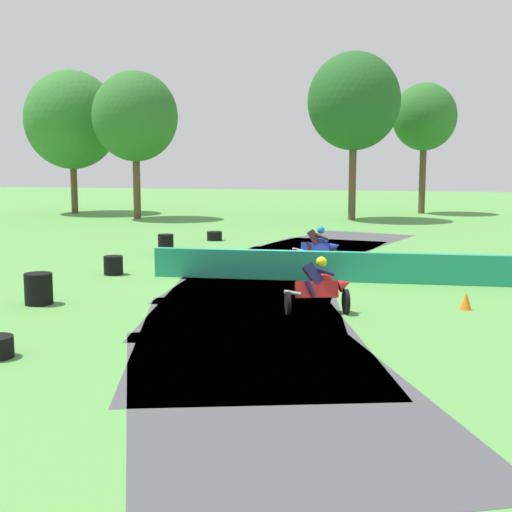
# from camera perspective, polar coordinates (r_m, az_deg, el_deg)

# --- Properties ---
(ground_plane) EXTENTS (120.00, 120.00, 0.00)m
(ground_plane) POSITION_cam_1_polar(r_m,az_deg,el_deg) (21.19, 0.39, -1.91)
(ground_plane) COLOR #569947
(track_asphalt) EXTENTS (8.71, 29.51, 0.01)m
(track_asphalt) POSITION_cam_1_polar(r_m,az_deg,el_deg) (21.07, 2.67, -1.97)
(track_asphalt) COLOR #47474C
(track_asphalt) RESTS_ON ground
(safety_barrier) EXTENTS (17.45, 1.31, 0.90)m
(safety_barrier) POSITION_cam_1_polar(r_m,az_deg,el_deg) (20.94, 15.09, -1.06)
(safety_barrier) COLOR #239375
(safety_barrier) RESTS_ON ground
(motorcycle_lead_blue) EXTENTS (1.71, 0.88, 1.43)m
(motorcycle_lead_blue) POSITION_cam_1_polar(r_m,az_deg,el_deg) (23.84, 5.17, 0.75)
(motorcycle_lead_blue) COLOR black
(motorcycle_lead_blue) RESTS_ON ground
(motorcycle_chase_red) EXTENTS (1.68, 1.16, 1.43)m
(motorcycle_chase_red) POSITION_cam_1_polar(r_m,az_deg,el_deg) (16.49, 5.30, -2.55)
(motorcycle_chase_red) COLOR black
(motorcycle_chase_red) RESTS_ON ground
(tire_stack_near) EXTENTS (0.68, 0.68, 0.40)m
(tire_stack_near) POSITION_cam_1_polar(r_m,az_deg,el_deg) (31.19, -3.47, 1.67)
(tire_stack_near) COLOR black
(tire_stack_near) RESTS_ON ground
(tire_stack_mid_a) EXTENTS (0.60, 0.60, 0.80)m
(tire_stack_mid_a) POSITION_cam_1_polar(r_m,az_deg,el_deg) (26.62, -7.50, 0.95)
(tire_stack_mid_a) COLOR black
(tire_stack_mid_a) RESTS_ON ground
(tire_stack_mid_b) EXTENTS (0.61, 0.61, 0.60)m
(tire_stack_mid_b) POSITION_cam_1_polar(r_m,az_deg,el_deg) (22.39, -11.75, -0.76)
(tire_stack_mid_b) COLOR black
(tire_stack_mid_b) RESTS_ON ground
(tire_stack_far) EXTENTS (0.70, 0.70, 0.80)m
(tire_stack_far) POSITION_cam_1_polar(r_m,az_deg,el_deg) (18.32, -17.59, -2.61)
(tire_stack_far) COLOR black
(tire_stack_far) RESTS_ON ground
(traffic_cone) EXTENTS (0.28, 0.28, 0.44)m
(traffic_cone) POSITION_cam_1_polar(r_m,az_deg,el_deg) (17.65, 17.03, -3.58)
(traffic_cone) COLOR orange
(traffic_cone) RESTS_ON ground
(tree_far_left) EXTENTS (5.50, 5.50, 9.93)m
(tree_far_left) POSITION_cam_1_polar(r_m,az_deg,el_deg) (42.09, 8.12, 12.57)
(tree_far_left) COLOR brown
(tree_far_left) RESTS_ON ground
(tree_far_right) EXTENTS (4.24, 4.24, 8.66)m
(tree_far_right) POSITION_cam_1_polar(r_m,az_deg,el_deg) (47.86, 13.80, 11.10)
(tree_far_right) COLOR brown
(tree_far_right) RESTS_ON ground
(tree_mid_rise) EXTENTS (6.22, 6.22, 9.50)m
(tree_mid_rise) POSITION_cam_1_polar(r_m,az_deg,el_deg) (48.31, -15.05, 10.84)
(tree_mid_rise) COLOR brown
(tree_mid_rise) RESTS_ON ground
(tree_behind_barrier) EXTENTS (5.15, 5.15, 8.91)m
(tree_behind_barrier) POSITION_cam_1_polar(r_m,az_deg,el_deg) (42.98, -10.00, 11.31)
(tree_behind_barrier) COLOR brown
(tree_behind_barrier) RESTS_ON ground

